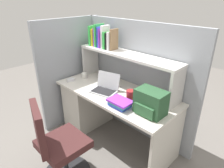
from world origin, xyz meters
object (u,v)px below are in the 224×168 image
at_px(backpack, 150,103).
at_px(paper_cup, 84,75).
at_px(computer_mouse, 71,80).
at_px(snack_canister, 130,96).
at_px(office_chair, 58,150).
at_px(laptop, 105,87).

height_order(backpack, paper_cup, backpack).
distance_m(computer_mouse, snack_canister, 0.97).
distance_m(computer_mouse, paper_cup, 0.21).
height_order(backpack, computer_mouse, backpack).
relative_size(paper_cup, office_chair, 0.09).
bearing_deg(computer_mouse, laptop, 32.79).
xyz_separation_m(computer_mouse, paper_cup, (0.05, 0.20, 0.02)).
xyz_separation_m(backpack, snack_canister, (-0.30, 0.05, -0.06)).
height_order(backpack, office_chair, backpack).
distance_m(laptop, office_chair, 0.90).
height_order(computer_mouse, office_chair, office_chair).
bearing_deg(paper_cup, laptop, -8.09).
relative_size(backpack, snack_canister, 2.24).
relative_size(backpack, office_chair, 0.32).
relative_size(backpack, computer_mouse, 2.88).
xyz_separation_m(laptop, snack_canister, (0.39, 0.02, 0.02)).
relative_size(laptop, paper_cup, 4.47).
distance_m(snack_canister, office_chair, 0.95).
relative_size(laptop, backpack, 1.21).
bearing_deg(backpack, office_chair, -125.31).
xyz_separation_m(backpack, computer_mouse, (-1.25, -0.10, -0.11)).
distance_m(laptop, paper_cup, 0.52).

